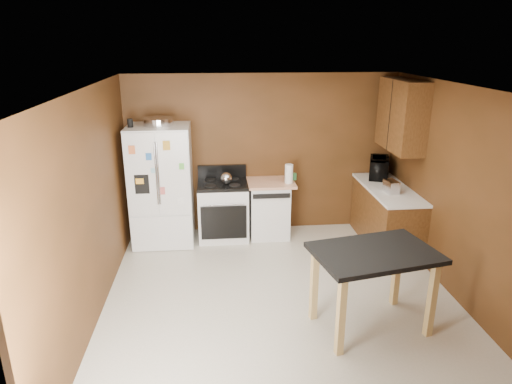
{
  "coord_description": "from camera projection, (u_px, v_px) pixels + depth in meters",
  "views": [
    {
      "loc": [
        -0.74,
        -4.72,
        3.0
      ],
      "look_at": [
        -0.23,
        0.85,
        1.1
      ],
      "focal_mm": 32.0,
      "sensor_mm": 36.0,
      "label": 1
    }
  ],
  "objects": [
    {
      "name": "pen_cup",
      "position": [
        130.0,
        123.0,
        6.41
      ],
      "size": [
        0.08,
        0.08,
        0.12
      ],
      "primitive_type": "cylinder",
      "color": "black",
      "rests_on": "refrigerator"
    },
    {
      "name": "toaster",
      "position": [
        391.0,
        187.0,
        6.49
      ],
      "size": [
        0.18,
        0.26,
        0.18
      ],
      "primitive_type": "cube",
      "rotation": [
        0.0,
        0.0,
        0.13
      ],
      "color": "silver",
      "rests_on": "right_cabinets"
    },
    {
      "name": "microwave",
      "position": [
        379.0,
        168.0,
        7.17
      ],
      "size": [
        0.51,
        0.61,
        0.29
      ],
      "primitive_type": "imported",
      "rotation": [
        0.0,
        0.0,
        1.23
      ],
      "color": "black",
      "rests_on": "right_cabinets"
    },
    {
      "name": "ceiling",
      "position": [
        286.0,
        89.0,
        4.68
      ],
      "size": [
        4.5,
        4.5,
        0.0
      ],
      "primitive_type": "plane",
      "rotation": [
        3.14,
        0.0,
        0.0
      ],
      "color": "white",
      "rests_on": "ground"
    },
    {
      "name": "wall_back",
      "position": [
        262.0,
        154.0,
        7.2
      ],
      "size": [
        4.2,
        0.0,
        4.2
      ],
      "primitive_type": "plane",
      "rotation": [
        1.57,
        0.0,
        0.0
      ],
      "color": "#573116",
      "rests_on": "ground"
    },
    {
      "name": "green_canister",
      "position": [
        294.0,
        176.0,
        7.12
      ],
      "size": [
        0.11,
        0.11,
        0.1
      ],
      "primitive_type": "cylinder",
      "rotation": [
        0.0,
        0.0,
        0.18
      ],
      "color": "#40A85E",
      "rests_on": "dishwasher"
    },
    {
      "name": "floor",
      "position": [
        281.0,
        300.0,
        5.48
      ],
      "size": [
        4.5,
        4.5,
        0.0
      ],
      "primitive_type": "plane",
      "color": "beige",
      "rests_on": "ground"
    },
    {
      "name": "island",
      "position": [
        374.0,
        263.0,
        4.75
      ],
      "size": [
        1.38,
        1.06,
        0.91
      ],
      "color": "black",
      "rests_on": "ground"
    },
    {
      "name": "roasting_pan",
      "position": [
        158.0,
        122.0,
        6.55
      ],
      "size": [
        0.43,
        0.43,
        0.11
      ],
      "primitive_type": "cylinder",
      "color": "silver",
      "rests_on": "refrigerator"
    },
    {
      "name": "right_cabinets",
      "position": [
        391.0,
        187.0,
        6.75
      ],
      "size": [
        0.63,
        1.58,
        2.45
      ],
      "color": "brown",
      "rests_on": "ground"
    },
    {
      "name": "wall_right",
      "position": [
        463.0,
        197.0,
        5.26
      ],
      "size": [
        0.0,
        4.5,
        4.5
      ],
      "primitive_type": "plane",
      "rotation": [
        1.57,
        0.0,
        -1.57
      ],
      "color": "#573116",
      "rests_on": "ground"
    },
    {
      "name": "dishwasher",
      "position": [
        269.0,
        208.0,
        7.18
      ],
      "size": [
        0.78,
        0.63,
        0.89
      ],
      "color": "white",
      "rests_on": "ground"
    },
    {
      "name": "paper_towel",
      "position": [
        289.0,
        174.0,
        6.93
      ],
      "size": [
        0.15,
        0.15,
        0.29
      ],
      "primitive_type": "cylinder",
      "rotation": [
        0.0,
        0.0,
        0.2
      ],
      "color": "white",
      "rests_on": "dishwasher"
    },
    {
      "name": "wall_left",
      "position": [
        90.0,
        209.0,
        4.9
      ],
      "size": [
        0.0,
        4.5,
        4.5
      ],
      "primitive_type": "plane",
      "rotation": [
        1.57,
        0.0,
        1.57
      ],
      "color": "#573116",
      "rests_on": "ground"
    },
    {
      "name": "wall_front",
      "position": [
        335.0,
        322.0,
        2.96
      ],
      "size": [
        4.2,
        0.0,
        4.2
      ],
      "primitive_type": "plane",
      "rotation": [
        -1.57,
        0.0,
        0.0
      ],
      "color": "#573116",
      "rests_on": "ground"
    },
    {
      "name": "gas_range",
      "position": [
        223.0,
        209.0,
        7.09
      ],
      "size": [
        0.76,
        0.68,
        1.1
      ],
      "color": "white",
      "rests_on": "ground"
    },
    {
      "name": "kettle",
      "position": [
        226.0,
        178.0,
        6.87
      ],
      "size": [
        0.18,
        0.18,
        0.18
      ],
      "primitive_type": "sphere",
      "color": "silver",
      "rests_on": "gas_range"
    },
    {
      "name": "refrigerator",
      "position": [
        162.0,
        186.0,
        6.82
      ],
      "size": [
        0.9,
        0.8,
        1.8
      ],
      "color": "white",
      "rests_on": "ground"
    }
  ]
}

